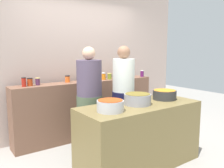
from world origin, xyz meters
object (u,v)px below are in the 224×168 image
at_px(preserve_jar_3, 68,79).
at_px(preserve_jar_4, 82,78).
at_px(cook_with_tongs, 90,105).
at_px(preserve_jar_0, 24,82).
at_px(preserve_jar_1, 30,82).
at_px(preserve_jar_5, 84,77).
at_px(preserve_jar_9, 121,74).
at_px(cook_in_cap, 123,100).
at_px(preserve_jar_11, 142,74).
at_px(preserve_jar_10, 131,74).
at_px(preserve_jar_8, 110,76).
at_px(cooking_pot_right, 165,95).
at_px(preserve_jar_6, 94,77).
at_px(preserve_jar_7, 104,76).
at_px(preserve_jar_2, 38,81).
at_px(cooking_pot_center, 137,99).
at_px(cooking_pot_left, 110,106).

relative_size(preserve_jar_3, preserve_jar_4, 1.00).
bearing_deg(cook_with_tongs, preserve_jar_0, 143.71).
height_order(preserve_jar_1, preserve_jar_5, preserve_jar_5).
relative_size(preserve_jar_3, preserve_jar_9, 0.95).
bearing_deg(cook_in_cap, preserve_jar_11, 31.19).
bearing_deg(preserve_jar_10, preserve_jar_1, -179.55).
height_order(preserve_jar_8, cooking_pot_right, preserve_jar_8).
xyz_separation_m(preserve_jar_6, cook_in_cap, (0.19, -0.62, -0.34)).
xyz_separation_m(preserve_jar_5, preserve_jar_7, (0.38, -0.07, -0.00)).
distance_m(preserve_jar_0, preserve_jar_4, 0.98).
bearing_deg(preserve_jar_1, preserve_jar_6, -1.32).
distance_m(preserve_jar_2, preserve_jar_7, 1.24).
height_order(preserve_jar_4, cook_with_tongs, cook_with_tongs).
relative_size(preserve_jar_1, cooking_pot_center, 0.34).
bearing_deg(preserve_jar_0, cooking_pot_right, -39.85).
distance_m(preserve_jar_2, preserve_jar_5, 0.86).
bearing_deg(cooking_pot_right, preserve_jar_3, 121.97).
bearing_deg(preserve_jar_1, cooking_pot_right, -42.05).
bearing_deg(preserve_jar_1, preserve_jar_0, -167.37).
height_order(preserve_jar_7, cooking_pot_right, preserve_jar_7).
relative_size(preserve_jar_6, preserve_jar_9, 1.01).
distance_m(preserve_jar_11, cook_with_tongs, 1.70).
bearing_deg(preserve_jar_1, preserve_jar_2, 3.85).
distance_m(preserve_jar_10, cooking_pot_center, 1.79).
relative_size(preserve_jar_3, preserve_jar_6, 0.94).
bearing_deg(preserve_jar_3, preserve_jar_2, -177.32).
height_order(preserve_jar_8, preserve_jar_10, preserve_jar_8).
distance_m(preserve_jar_1, preserve_jar_7, 1.36).
height_order(preserve_jar_1, preserve_jar_6, preserve_jar_6).
xyz_separation_m(preserve_jar_0, cooking_pot_center, (1.09, -1.38, -0.16)).
distance_m(preserve_jar_1, preserve_jar_5, 0.98).
bearing_deg(preserve_jar_0, preserve_jar_6, -0.21).
bearing_deg(cook_in_cap, preserve_jar_1, 154.18).
relative_size(preserve_jar_2, cook_in_cap, 0.07).
height_order(preserve_jar_1, cooking_pot_center, preserve_jar_1).
bearing_deg(preserve_jar_2, preserve_jar_5, 3.00).
xyz_separation_m(preserve_jar_2, preserve_jar_7, (1.24, -0.03, 0.01)).
relative_size(preserve_jar_1, preserve_jar_8, 1.06).
height_order(preserve_jar_10, preserve_jar_11, preserve_jar_11).
height_order(preserve_jar_2, preserve_jar_4, preserve_jar_4).
relative_size(preserve_jar_9, cooking_pot_center, 0.35).
xyz_separation_m(preserve_jar_3, preserve_jar_9, (1.16, 0.01, 0.00)).
relative_size(preserve_jar_4, cooking_pot_right, 0.35).
xyz_separation_m(preserve_jar_10, cook_in_cap, (-0.73, -0.67, -0.34)).
height_order(preserve_jar_11, cooking_pot_left, preserve_jar_11).
height_order(preserve_jar_7, cook_in_cap, cook_in_cap).
distance_m(preserve_jar_2, preserve_jar_3, 0.53).
height_order(cooking_pot_left, cooking_pot_right, same).
relative_size(cooking_pot_center, cooking_pot_right, 1.05).
height_order(cooking_pot_left, cook_in_cap, cook_in_cap).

